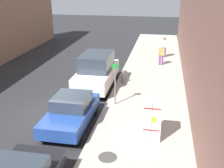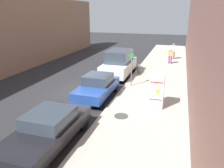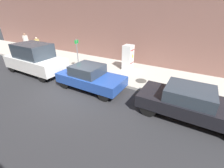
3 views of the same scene
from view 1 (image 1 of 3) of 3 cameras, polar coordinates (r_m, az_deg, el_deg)
ground_plane at (r=14.10m, az=-11.27°, el=-6.77°), size 80.00×80.00×0.00m
sidewalk_slab at (r=13.19m, az=6.31°, el=-8.11°), size 4.27×44.00×0.16m
discarded_refrigerator at (r=11.58m, az=8.14°, el=-6.93°), size 0.75×0.66×1.83m
manhole_cover at (r=10.78m, az=-0.90°, el=-14.63°), size 0.70×0.70×0.02m
street_sign_post at (r=14.40m, az=0.64°, el=0.62°), size 0.36×0.07×2.31m
fire_hydrant at (r=17.81m, az=2.23°, el=1.52°), size 0.22×0.22×0.79m
pedestrian_walking_far at (r=23.95m, az=10.53°, el=7.71°), size 0.50×0.23×1.73m
pedestrian_standing_near at (r=21.77m, az=9.99°, el=6.03°), size 0.44×0.22×1.51m
parked_van_white at (r=17.31m, az=-3.14°, el=2.68°), size 1.99×4.71×2.15m
parked_hatchback_blue at (r=12.98m, az=-8.32°, el=-5.49°), size 1.77×3.97×1.43m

